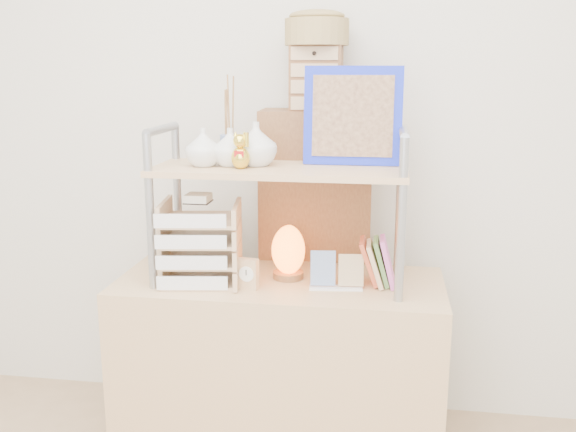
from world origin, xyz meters
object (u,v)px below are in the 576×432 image
at_px(desk, 280,373).
at_px(letter_tray, 200,247).
at_px(cabinet, 315,270).
at_px(salt_lamp, 288,251).

relative_size(desk, letter_tray, 3.65).
bearing_deg(letter_tray, cabinet, 49.03).
bearing_deg(desk, salt_lamp, 48.95).
xyz_separation_m(letter_tray, salt_lamp, (0.31, 0.09, -0.03)).
bearing_deg(salt_lamp, letter_tray, -163.68).
distance_m(cabinet, letter_tray, 0.60).
bearing_deg(desk, cabinet, 76.24).
bearing_deg(desk, letter_tray, -168.15).
relative_size(desk, cabinet, 0.89).
height_order(desk, salt_lamp, salt_lamp).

